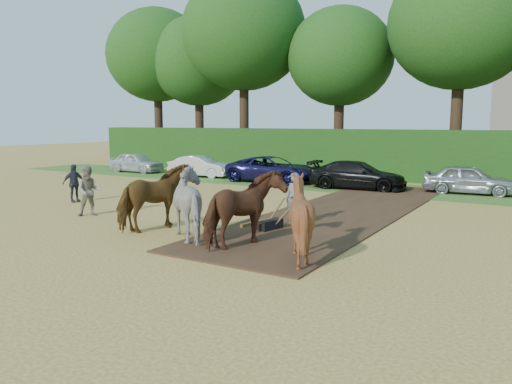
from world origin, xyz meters
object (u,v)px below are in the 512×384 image
object	(u,v)px
spectator_far	(74,183)
parked_cars	(366,175)
spectator_near	(89,191)
plough_team	(222,206)

from	to	relation	value
spectator_far	parked_cars	bearing A→B (deg)	-25.46
spectator_near	spectator_far	distance (m)	3.65
spectator_far	parked_cars	world-z (taller)	spectator_far
spectator_near	spectator_far	size ratio (longest dim) A/B	1.13
parked_cars	spectator_near	bearing A→B (deg)	-116.32
plough_team	spectator_near	bearing A→B (deg)	172.72
plough_team	parked_cars	world-z (taller)	plough_team
spectator_near	spectator_far	bearing A→B (deg)	99.61
spectator_far	parked_cars	size ratio (longest dim) A/B	0.05
spectator_near	plough_team	world-z (taller)	plough_team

